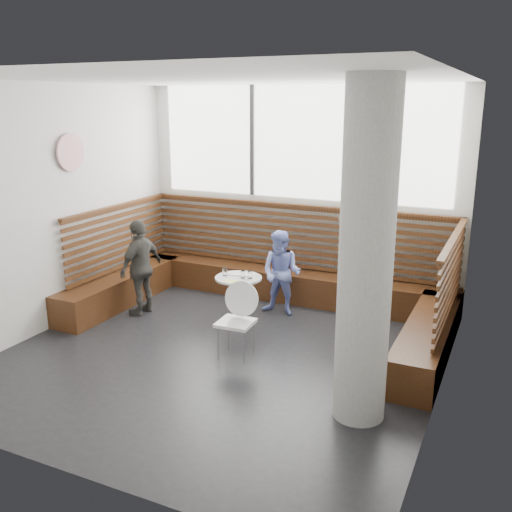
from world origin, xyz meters
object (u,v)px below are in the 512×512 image
at_px(adult_man, 364,273).
at_px(child_left, 141,267).
at_px(cafe_chair, 238,314).
at_px(cafe_table, 239,290).
at_px(concrete_column, 366,257).
at_px(child_back, 281,273).

relative_size(adult_man, child_left, 1.34).
xyz_separation_m(cafe_chair, child_left, (-1.90, 0.69, 0.16)).
bearing_deg(cafe_table, cafe_chair, -63.30).
distance_m(concrete_column, child_back, 2.99).
bearing_deg(cafe_table, child_left, -170.13).
bearing_deg(child_back, cafe_table, -124.14).
bearing_deg(cafe_table, child_back, 54.97).
relative_size(concrete_column, child_left, 2.33).
distance_m(adult_man, child_left, 3.16).
xyz_separation_m(concrete_column, child_left, (-3.56, 1.41, -0.91)).
bearing_deg(concrete_column, child_left, 158.43).
bearing_deg(child_back, concrete_column, -51.01).
bearing_deg(cafe_chair, child_left, 157.14).
relative_size(cafe_table, cafe_chair, 0.73).
bearing_deg(adult_man, cafe_table, 75.44).
xyz_separation_m(cafe_table, cafe_chair, (0.47, -0.94, 0.05)).
bearing_deg(adult_man, cafe_chair, 112.33).
height_order(concrete_column, child_back, concrete_column).
distance_m(cafe_table, adult_man, 1.77).
relative_size(cafe_table, adult_man, 0.36).
bearing_deg(child_back, cafe_chair, -86.27).
distance_m(concrete_column, adult_man, 1.89).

